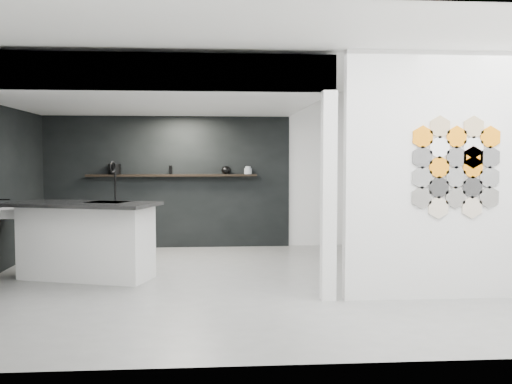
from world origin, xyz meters
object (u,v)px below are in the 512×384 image
object	(u,v)px
utensil_cup	(115,171)
stockpot	(115,169)
partition_panel	(450,176)
bottle_dark	(171,170)
kitchen_island	(86,239)
glass_bowl	(248,171)
wall_basin	(13,213)
glass_vase	(248,170)
kettle	(226,170)

from	to	relation	value
utensil_cup	stockpot	bearing A→B (deg)	180.00
partition_panel	bottle_dark	distance (m)	5.18
kitchen_island	utensil_cup	distance (m)	2.65
partition_panel	glass_bowl	bearing A→B (deg)	118.23
wall_basin	glass_bowl	size ratio (longest dim) A/B	4.27
partition_panel	utensil_cup	xyz separation A→B (m)	(-4.42, 3.87, -0.03)
glass_bowl	glass_vase	size ratio (longest dim) A/B	1.02
wall_basin	glass_vase	distance (m)	4.01
kitchen_island	kettle	size ratio (longest dim) A/B	12.47
wall_basin	stockpot	bearing A→B (deg)	63.27
partition_panel	glass_vase	world-z (taller)	partition_panel
partition_panel	kitchen_island	world-z (taller)	partition_panel
partition_panel	kettle	bearing A→B (deg)	122.56
partition_panel	kitchen_island	xyz separation A→B (m)	(-4.38, 1.36, -0.87)
stockpot	wall_basin	bearing A→B (deg)	-116.73
kettle	glass_bowl	distance (m)	0.39
glass_bowl	stockpot	bearing A→B (deg)	180.00
glass_bowl	bottle_dark	distance (m)	1.37
glass_vase	utensil_cup	size ratio (longest dim) A/B	1.28
partition_panel	stockpot	size ratio (longest dim) A/B	12.53
kettle	glass_vase	xyz separation A→B (m)	(0.39, 0.00, -0.00)
kettle	partition_panel	bearing A→B (deg)	-38.45
wall_basin	glass_bowl	distance (m)	4.00
kettle	glass_vase	bearing A→B (deg)	19.00
partition_panel	kitchen_island	bearing A→B (deg)	162.82
stockpot	bottle_dark	bearing A→B (deg)	0.00
partition_panel	wall_basin	distance (m)	5.78
wall_basin	utensil_cup	bearing A→B (deg)	63.07
stockpot	glass_bowl	size ratio (longest dim) A/B	1.59
stockpot	utensil_cup	distance (m)	0.04
stockpot	glass_vase	distance (m)	2.35
wall_basin	stockpot	distance (m)	2.38
bottle_dark	utensil_cup	distance (m)	0.97
kettle	bottle_dark	xyz separation A→B (m)	(-0.98, 0.00, 0.00)
kettle	utensil_cup	xyz separation A→B (m)	(-1.95, 0.00, -0.02)
glass_bowl	utensil_cup	xyz separation A→B (m)	(-2.34, 0.00, 0.00)
partition_panel	bottle_dark	world-z (taller)	partition_panel
kitchen_island	bottle_dark	size ratio (longest dim) A/B	13.79
partition_panel	glass_vase	bearing A→B (deg)	118.23
kitchen_island	glass_vase	xyz separation A→B (m)	(2.31, 2.51, 0.86)
kitchen_island	wall_basin	bearing A→B (deg)	175.47
kitchen_island	glass_bowl	xyz separation A→B (m)	(2.31, 2.51, 0.84)
partition_panel	glass_bowl	xyz separation A→B (m)	(-2.08, 3.87, -0.03)
wall_basin	glass_bowl	world-z (taller)	glass_bowl
bottle_dark	wall_basin	bearing A→B (deg)	-134.35
partition_panel	glass_bowl	size ratio (longest dim) A/B	19.91
kitchen_island	glass_bowl	bearing A→B (deg)	65.21
wall_basin	stockpot	size ratio (longest dim) A/B	2.68
glass_bowl	utensil_cup	bearing A→B (deg)	180.00
stockpot	bottle_dark	size ratio (longest dim) A/B	1.46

